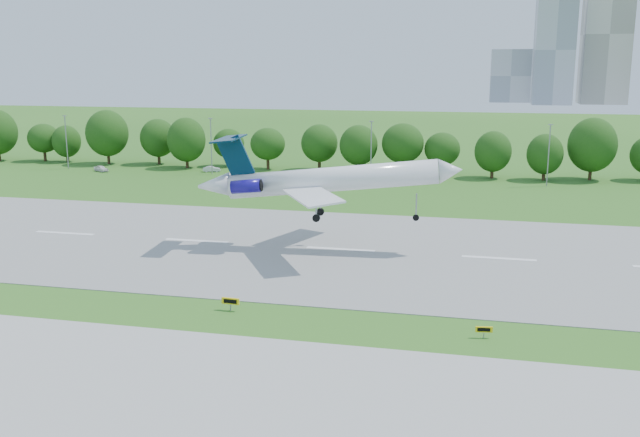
# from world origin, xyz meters

# --- Properties ---
(ground) EXTENTS (600.00, 600.00, 0.00)m
(ground) POSITION_xyz_m (0.00, 0.00, 0.00)
(ground) COLOR #265717
(ground) RESTS_ON ground
(runway) EXTENTS (400.00, 45.00, 0.08)m
(runway) POSITION_xyz_m (0.00, 25.00, 0.04)
(runway) COLOR gray
(runway) RESTS_ON ground
(tree_line) EXTENTS (288.40, 8.40, 10.40)m
(tree_line) POSITION_xyz_m (0.00, 92.00, 6.19)
(tree_line) COLOR #382314
(tree_line) RESTS_ON ground
(light_poles) EXTENTS (175.90, 0.25, 12.19)m
(light_poles) POSITION_xyz_m (-2.50, 82.00, 6.34)
(light_poles) COLOR gray
(light_poles) RESTS_ON ground
(skyline) EXTENTS (127.00, 52.00, 80.00)m
(skyline) POSITION_xyz_m (100.16, 390.61, 30.46)
(skyline) COLOR #B2B2B7
(skyline) RESTS_ON ground
(airliner) EXTENTS (34.39, 24.83, 10.74)m
(airliner) POSITION_xyz_m (17.17, 24.85, 9.20)
(airliner) COLOR white
(airliner) RESTS_ON ground
(taxi_sign_centre) EXTENTS (1.84, 0.34, 1.29)m
(taxi_sign_centre) POSITION_xyz_m (14.04, -0.21, 0.95)
(taxi_sign_centre) COLOR gray
(taxi_sign_centre) RESTS_ON ground
(taxi_sign_right) EXTENTS (1.51, 0.39, 1.05)m
(taxi_sign_right) POSITION_xyz_m (38.27, -1.98, 0.78)
(taxi_sign_right) COLOR gray
(taxi_sign_right) RESTS_ON ground
(service_vehicle_a) EXTENTS (4.05, 2.74, 1.26)m
(service_vehicle_a) POSITION_xyz_m (-21.33, 85.08, 0.63)
(service_vehicle_a) COLOR silver
(service_vehicle_a) RESTS_ON ground
(service_vehicle_b) EXTENTS (4.25, 3.25, 1.35)m
(service_vehicle_b) POSITION_xyz_m (-45.60, 80.03, 0.68)
(service_vehicle_b) COLOR silver
(service_vehicle_b) RESTS_ON ground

